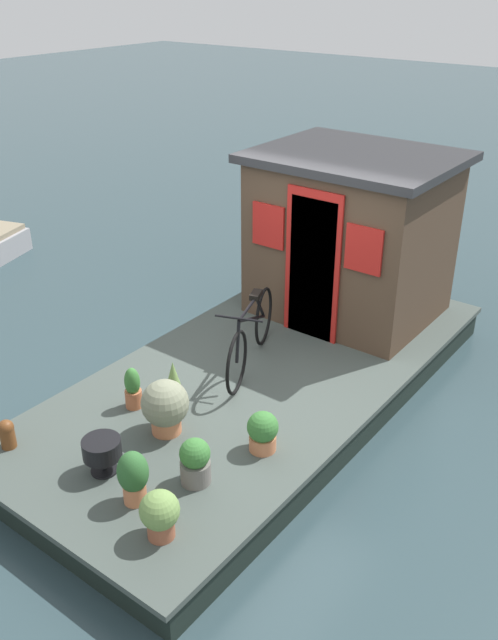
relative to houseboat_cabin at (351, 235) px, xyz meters
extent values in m
plane|color=#2D4247|center=(-1.88, 0.00, -1.39)|extent=(60.00, 60.00, 0.00)
cube|color=#424C47|center=(-1.88, 0.00, -1.05)|extent=(5.97, 2.80, 0.06)
cube|color=black|center=(-1.88, 0.00, -1.24)|extent=(5.85, 2.74, 0.31)
cube|color=#4C3828|center=(0.01, 0.00, -0.06)|extent=(1.71, 2.11, 1.93)
cube|color=#28282B|center=(0.01, 0.00, 0.96)|extent=(1.91, 2.31, 0.10)
cube|color=#19334C|center=(-0.87, 0.00, -0.17)|extent=(0.04, 0.60, 1.70)
cube|color=red|center=(-0.87, 0.00, -0.12)|extent=(0.03, 0.72, 1.80)
cube|color=red|center=(-0.87, -0.63, 0.23)|extent=(0.03, 0.44, 0.52)
cube|color=red|center=(-0.87, 0.63, 0.23)|extent=(0.03, 0.44, 0.52)
torus|color=black|center=(-2.35, -0.05, -0.68)|extent=(0.65, 0.28, 0.68)
torus|color=black|center=(-1.34, 0.34, -0.68)|extent=(0.65, 0.28, 0.68)
cylinder|color=black|center=(-1.81, 0.16, -0.47)|extent=(0.96, 0.40, 0.47)
cylinder|color=black|center=(-1.97, 0.10, -0.26)|extent=(0.62, 0.27, 0.06)
cylinder|color=black|center=(-1.51, 0.28, -0.48)|extent=(0.36, 0.17, 0.43)
cylinder|color=black|center=(-2.31, -0.04, -0.47)|extent=(0.13, 0.08, 0.44)
cube|color=black|center=(-1.67, 0.21, -0.25)|extent=(0.22, 0.17, 0.06)
cylinder|color=black|center=(-2.27, -0.02, -0.22)|extent=(0.20, 0.47, 0.02)
cylinder|color=#935138|center=(-4.33, -0.85, -0.95)|extent=(0.22, 0.22, 0.15)
sphere|color=#70934C|center=(-4.33, -0.85, -0.76)|extent=(0.32, 0.32, 0.32)
cylinder|color=slate|center=(-3.69, -0.65, -0.92)|extent=(0.27, 0.27, 0.21)
sphere|color=#387533|center=(-3.69, -0.65, -0.72)|extent=(0.27, 0.27, 0.27)
cylinder|color=#C6754C|center=(-2.98, -0.85, -0.95)|extent=(0.25, 0.25, 0.15)
sphere|color=#387533|center=(-2.98, -0.85, -0.77)|extent=(0.29, 0.29, 0.29)
cylinder|color=#C6754C|center=(-4.18, -0.41, -0.94)|extent=(0.19, 0.19, 0.18)
ellipsoid|color=#2D602D|center=(-4.18, -0.41, -0.72)|extent=(0.26, 0.26, 0.38)
cylinder|color=#B2603D|center=(-3.21, 0.59, -0.93)|extent=(0.17, 0.17, 0.19)
ellipsoid|color=#387533|center=(-3.21, 0.59, -0.73)|extent=(0.16, 0.16, 0.31)
cylinder|color=#38383D|center=(-2.86, 0.36, -0.95)|extent=(0.17, 0.17, 0.15)
cone|color=#70934C|center=(-2.86, 0.36, -0.73)|extent=(0.16, 0.16, 0.29)
cylinder|color=#C6754C|center=(-3.32, 0.05, -0.94)|extent=(0.28, 0.28, 0.16)
sphere|color=gray|center=(-3.32, 0.05, -0.70)|extent=(0.46, 0.46, 0.46)
cylinder|color=black|center=(-4.07, 0.09, -0.78)|extent=(0.34, 0.34, 0.17)
cylinder|color=black|center=(-4.07, 0.09, -0.94)|extent=(0.04, 0.04, 0.16)
cylinder|color=black|center=(-4.07, 0.09, -1.01)|extent=(0.24, 0.24, 0.02)
cylinder|color=brown|center=(-4.37, 1.05, -0.92)|extent=(0.14, 0.14, 0.22)
sphere|color=brown|center=(-4.37, 1.05, -0.81)|extent=(0.15, 0.15, 0.15)
camera|label=1|loc=(-7.04, -3.77, 2.92)|focal=38.12mm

